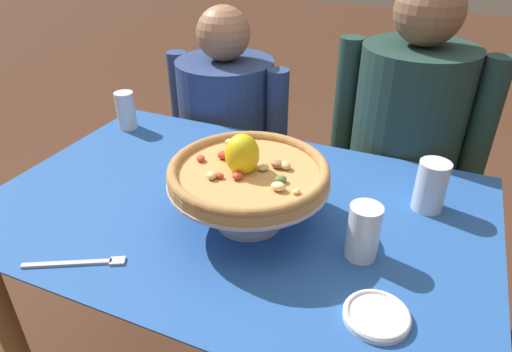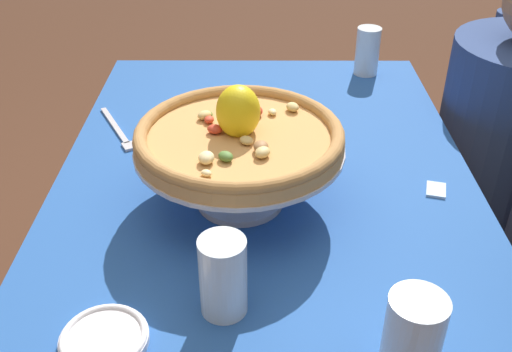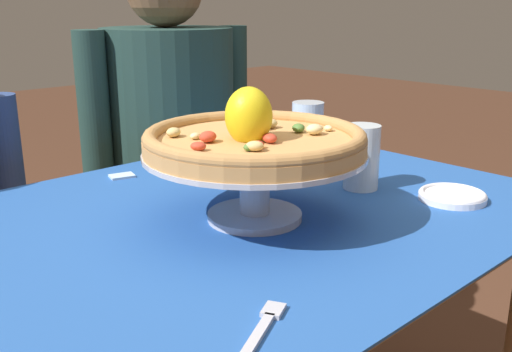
{
  "view_description": "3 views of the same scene",
  "coord_description": "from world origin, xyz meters",
  "views": [
    {
      "loc": [
        0.43,
        -0.85,
        1.42
      ],
      "look_at": [
        0.06,
        -0.01,
        0.87
      ],
      "focal_mm": 31.93,
      "sensor_mm": 36.0,
      "label": 1
    },
    {
      "loc": [
        0.96,
        -0.01,
        1.41
      ],
      "look_at": [
        0.07,
        -0.02,
        0.83
      ],
      "focal_mm": 41.71,
      "sensor_mm": 36.0,
      "label": 2
    },
    {
      "loc": [
        -0.58,
        -0.73,
        1.12
      ],
      "look_at": [
        0.03,
        -0.08,
        0.85
      ],
      "focal_mm": 40.93,
      "sensor_mm": 36.0,
      "label": 3
    }
  ],
  "objects": [
    {
      "name": "diner_right",
      "position": [
        0.34,
        0.6,
        0.62
      ],
      "size": [
        0.51,
        0.39,
        1.26
      ],
      "color": "#1E3833",
      "rests_on": "ground"
    },
    {
      "name": "side_plate",
      "position": [
        0.4,
        -0.23,
        0.77
      ],
      "size": [
        0.12,
        0.12,
        0.02
      ],
      "color": "white",
      "rests_on": "dining_table"
    },
    {
      "name": "sugar_packet",
      "position": [
        0.02,
        0.33,
        0.76
      ],
      "size": [
        0.06,
        0.05,
        0.0
      ],
      "primitive_type": "cube",
      "rotation": [
        0.0,
        0.0,
        2.88
      ],
      "color": "silver",
      "rests_on": "dining_table"
    },
    {
      "name": "pizza_stand",
      "position": [
        0.06,
        -0.05,
        0.85
      ],
      "size": [
        0.37,
        0.37,
        0.12
      ],
      "color": "#B7B7C1",
      "rests_on": "dining_table"
    },
    {
      "name": "water_glass_back_right",
      "position": [
        0.44,
        0.18,
        0.82
      ],
      "size": [
        0.08,
        0.08,
        0.13
      ],
      "color": "silver",
      "rests_on": "dining_table"
    },
    {
      "name": "water_glass_side_right",
      "position": [
        0.33,
        -0.06,
        0.82
      ],
      "size": [
        0.07,
        0.07,
        0.13
      ],
      "color": "silver",
      "rests_on": "dining_table"
    },
    {
      "name": "dinner_fork",
      "position": [
        -0.21,
        -0.33,
        0.77
      ],
      "size": [
        0.2,
        0.12,
        0.01
      ],
      "color": "#B7B7C1",
      "rests_on": "dining_table"
    },
    {
      "name": "pizza",
      "position": [
        0.06,
        -0.05,
        0.9
      ],
      "size": [
        0.37,
        0.37,
        0.11
      ],
      "color": "tan",
      "rests_on": "pizza_stand"
    },
    {
      "name": "dining_table",
      "position": [
        0.0,
        0.0,
        0.64
      ],
      "size": [
        1.25,
        0.83,
        0.76
      ],
      "color": "olive",
      "rests_on": "ground"
    }
  ]
}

